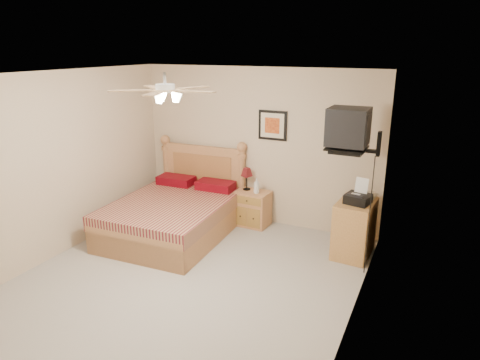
% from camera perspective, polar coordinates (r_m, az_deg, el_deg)
% --- Properties ---
extents(floor, '(4.50, 4.50, 0.00)m').
position_cam_1_polar(floor, '(5.48, -7.41, -13.36)').
color(floor, '#A19A91').
rests_on(floor, ground).
extents(ceiling, '(4.00, 4.50, 0.04)m').
position_cam_1_polar(ceiling, '(4.73, -8.62, 13.68)').
color(ceiling, white).
rests_on(ceiling, ground).
extents(wall_back, '(4.00, 0.04, 2.50)m').
position_cam_1_polar(wall_back, '(6.88, 2.26, 4.45)').
color(wall_back, beige).
rests_on(wall_back, ground).
extents(wall_front, '(4.00, 0.04, 2.50)m').
position_cam_1_polar(wall_front, '(3.47, -28.98, -11.38)').
color(wall_front, beige).
rests_on(wall_front, ground).
extents(wall_left, '(0.04, 4.50, 2.50)m').
position_cam_1_polar(wall_left, '(6.25, -23.56, 1.65)').
color(wall_left, beige).
rests_on(wall_left, ground).
extents(wall_right, '(0.04, 4.50, 2.50)m').
position_cam_1_polar(wall_right, '(4.27, 15.28, -4.43)').
color(wall_right, beige).
rests_on(wall_right, ground).
extents(bed, '(1.65, 2.11, 1.33)m').
position_cam_1_polar(bed, '(6.51, -9.12, -1.90)').
color(bed, '#A7764A').
rests_on(bed, ground).
extents(nightstand, '(0.54, 0.41, 0.57)m').
position_cam_1_polar(nightstand, '(6.94, 1.68, -3.79)').
color(nightstand, '#B77749').
rests_on(nightstand, ground).
extents(table_lamp, '(0.26, 0.26, 0.37)m').
position_cam_1_polar(table_lamp, '(6.88, 0.91, 0.16)').
color(table_lamp, '#5C1317').
rests_on(table_lamp, nightstand).
extents(lotion_bottle, '(0.12, 0.12, 0.24)m').
position_cam_1_polar(lotion_bottle, '(6.74, 2.21, -0.78)').
color(lotion_bottle, silver).
rests_on(lotion_bottle, nightstand).
extents(framed_picture, '(0.46, 0.04, 0.46)m').
position_cam_1_polar(framed_picture, '(6.69, 4.37, 7.28)').
color(framed_picture, black).
rests_on(framed_picture, wall_back).
extents(dresser, '(0.50, 0.69, 0.79)m').
position_cam_1_polar(dresser, '(6.12, 14.98, -6.28)').
color(dresser, '#A06834').
rests_on(dresser, ground).
extents(fax_machine, '(0.37, 0.38, 0.33)m').
position_cam_1_polar(fax_machine, '(5.88, 15.53, -1.50)').
color(fax_machine, black).
rests_on(fax_machine, dresser).
extents(magazine_lower, '(0.24, 0.31, 0.03)m').
position_cam_1_polar(magazine_lower, '(6.23, 15.76, -1.91)').
color(magazine_lower, tan).
rests_on(magazine_lower, dresser).
extents(magazine_upper, '(0.20, 0.26, 0.02)m').
position_cam_1_polar(magazine_upper, '(6.23, 15.93, -1.70)').
color(magazine_upper, tan).
rests_on(magazine_upper, magazine_lower).
extents(wall_tv, '(0.56, 0.46, 0.58)m').
position_cam_1_polar(wall_tv, '(5.43, 15.76, 6.34)').
color(wall_tv, black).
rests_on(wall_tv, wall_right).
extents(ceiling_fan, '(1.14, 1.14, 0.28)m').
position_cam_1_polar(ceiling_fan, '(4.57, -9.95, 11.74)').
color(ceiling_fan, white).
rests_on(ceiling_fan, ceiling).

